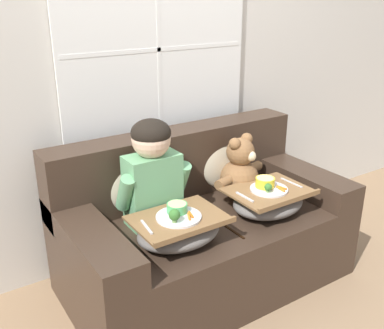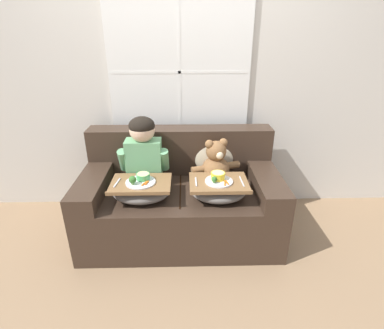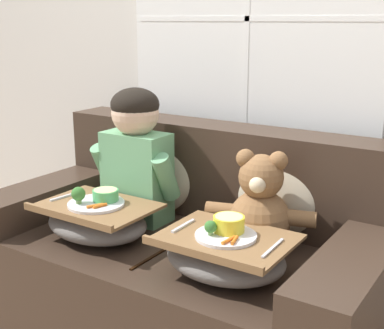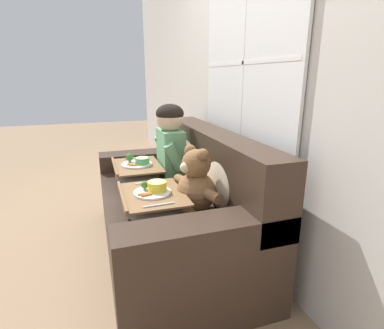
{
  "view_description": "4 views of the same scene",
  "coord_description": "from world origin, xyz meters",
  "px_view_note": "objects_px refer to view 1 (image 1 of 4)",
  "views": [
    {
      "loc": [
        -1.36,
        -1.91,
        1.69
      ],
      "look_at": [
        -0.08,
        0.04,
        0.78
      ],
      "focal_mm": 42.0,
      "sensor_mm": 36.0,
      "label": 1
    },
    {
      "loc": [
        0.04,
        -2.26,
        1.7
      ],
      "look_at": [
        0.1,
        0.08,
        0.64
      ],
      "focal_mm": 28.0,
      "sensor_mm": 36.0,
      "label": 2
    },
    {
      "loc": [
        1.16,
        -1.7,
        1.35
      ],
      "look_at": [
        0.04,
        0.0,
        0.79
      ],
      "focal_mm": 50.0,
      "sensor_mm": 36.0,
      "label": 3
    },
    {
      "loc": [
        1.92,
        -0.47,
        1.26
      ],
      "look_at": [
        0.09,
        0.14,
        0.69
      ],
      "focal_mm": 28.0,
      "sensor_mm": 36.0,
      "label": 4
    }
  ],
  "objects_px": {
    "throw_pillow_behind_child": "(139,180)",
    "child_figure": "(152,168)",
    "teddy_bear": "(240,171)",
    "lap_tray_child": "(179,229)",
    "couch": "(201,230)",
    "lap_tray_teddy": "(268,200)",
    "throw_pillow_behind_teddy": "(223,159)"
  },
  "relations": [
    {
      "from": "lap_tray_teddy",
      "to": "throw_pillow_behind_teddy",
      "type": "bearing_deg",
      "value": 89.96
    },
    {
      "from": "couch",
      "to": "lap_tray_teddy",
      "type": "bearing_deg",
      "value": -38.01
    },
    {
      "from": "throw_pillow_behind_child",
      "to": "lap_tray_teddy",
      "type": "distance_m",
      "value": 0.76
    },
    {
      "from": "throw_pillow_behind_teddy",
      "to": "lap_tray_teddy",
      "type": "height_order",
      "value": "throw_pillow_behind_teddy"
    },
    {
      "from": "teddy_bear",
      "to": "lap_tray_child",
      "type": "height_order",
      "value": "teddy_bear"
    },
    {
      "from": "couch",
      "to": "child_figure",
      "type": "xyz_separation_m",
      "value": [
        -0.31,
        0.03,
        0.47
      ]
    },
    {
      "from": "couch",
      "to": "lap_tray_teddy",
      "type": "height_order",
      "value": "couch"
    },
    {
      "from": "lap_tray_child",
      "to": "lap_tray_teddy",
      "type": "distance_m",
      "value": 0.61
    },
    {
      "from": "lap_tray_child",
      "to": "couch",
      "type": "bearing_deg",
      "value": 37.99
    },
    {
      "from": "throw_pillow_behind_teddy",
      "to": "teddy_bear",
      "type": "xyz_separation_m",
      "value": [
        0.0,
        -0.17,
        -0.03
      ]
    },
    {
      "from": "couch",
      "to": "lap_tray_child",
      "type": "xyz_separation_m",
      "value": [
        -0.31,
        -0.24,
        0.22
      ]
    },
    {
      "from": "child_figure",
      "to": "teddy_bear",
      "type": "bearing_deg",
      "value": -0.4
    },
    {
      "from": "teddy_bear",
      "to": "lap_tray_child",
      "type": "relative_size",
      "value": 0.92
    },
    {
      "from": "lap_tray_teddy",
      "to": "throw_pillow_behind_child",
      "type": "bearing_deg",
      "value": 144.45
    },
    {
      "from": "throw_pillow_behind_teddy",
      "to": "child_figure",
      "type": "bearing_deg",
      "value": -164.53
    },
    {
      "from": "throw_pillow_behind_teddy",
      "to": "lap_tray_child",
      "type": "height_order",
      "value": "throw_pillow_behind_teddy"
    },
    {
      "from": "throw_pillow_behind_teddy",
      "to": "lap_tray_child",
      "type": "relative_size",
      "value": 0.84
    },
    {
      "from": "couch",
      "to": "lap_tray_teddy",
      "type": "distance_m",
      "value": 0.44
    },
    {
      "from": "throw_pillow_behind_child",
      "to": "child_figure",
      "type": "distance_m",
      "value": 0.22
    },
    {
      "from": "couch",
      "to": "teddy_bear",
      "type": "xyz_separation_m",
      "value": [
        0.31,
        0.02,
        0.31
      ]
    },
    {
      "from": "couch",
      "to": "child_figure",
      "type": "height_order",
      "value": "child_figure"
    },
    {
      "from": "throw_pillow_behind_child",
      "to": "teddy_bear",
      "type": "xyz_separation_m",
      "value": [
        0.61,
        -0.17,
        -0.03
      ]
    },
    {
      "from": "child_figure",
      "to": "lap_tray_child",
      "type": "height_order",
      "value": "child_figure"
    },
    {
      "from": "throw_pillow_behind_child",
      "to": "throw_pillow_behind_teddy",
      "type": "height_order",
      "value": "throw_pillow_behind_child"
    },
    {
      "from": "child_figure",
      "to": "throw_pillow_behind_teddy",
      "type": "bearing_deg",
      "value": 15.47
    },
    {
      "from": "throw_pillow_behind_teddy",
      "to": "teddy_bear",
      "type": "height_order",
      "value": "teddy_bear"
    },
    {
      "from": "couch",
      "to": "throw_pillow_behind_child",
      "type": "distance_m",
      "value": 0.49
    },
    {
      "from": "child_figure",
      "to": "lap_tray_child",
      "type": "bearing_deg",
      "value": -90.02
    },
    {
      "from": "throw_pillow_behind_teddy",
      "to": "lap_tray_teddy",
      "type": "bearing_deg",
      "value": -90.04
    },
    {
      "from": "throw_pillow_behind_child",
      "to": "throw_pillow_behind_teddy",
      "type": "xyz_separation_m",
      "value": [
        0.61,
        0.0,
        0.0
      ]
    },
    {
      "from": "throw_pillow_behind_teddy",
      "to": "lap_tray_child",
      "type": "xyz_separation_m",
      "value": [
        -0.61,
        -0.44,
        -0.12
      ]
    },
    {
      "from": "throw_pillow_behind_teddy",
      "to": "child_figure",
      "type": "height_order",
      "value": "child_figure"
    }
  ]
}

